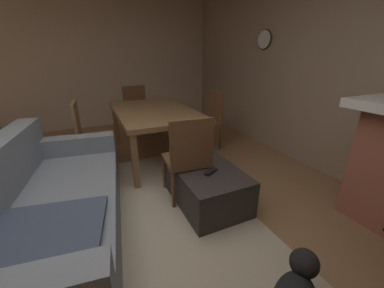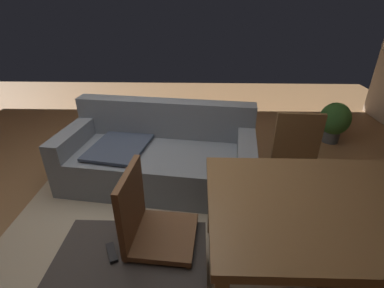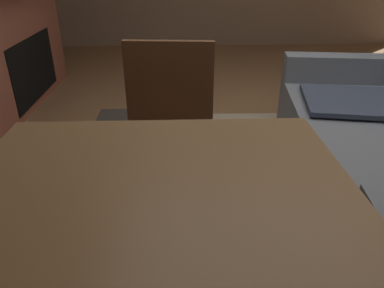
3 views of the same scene
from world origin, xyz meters
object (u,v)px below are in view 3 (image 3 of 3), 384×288
ottoman_coffee_table (145,174)px  dining_chair_west (168,128)px  small_dog (165,97)px  tv_remote (145,131)px

ottoman_coffee_table → dining_chair_west: size_ratio=1.05×
ottoman_coffee_table → dining_chair_west: 0.37m
ottoman_coffee_table → small_dog: (-1.27, 0.08, -0.01)m
ottoman_coffee_table → small_dog: ottoman_coffee_table is taller
tv_remote → small_dog: size_ratio=0.33×
ottoman_coffee_table → tv_remote: tv_remote is taller
tv_remote → small_dog: (-1.15, 0.07, -0.22)m
tv_remote → dining_chair_west: (0.23, 0.14, 0.12)m
dining_chair_west → small_dog: bearing=-177.2°
ottoman_coffee_table → small_dog: bearing=176.6°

